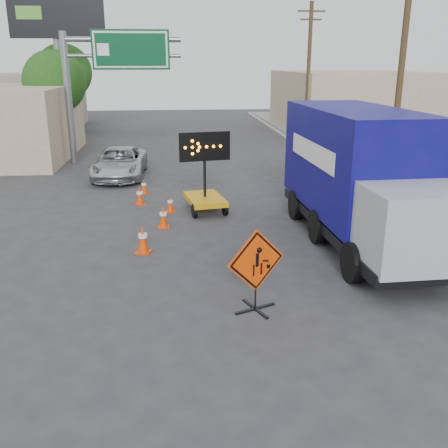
{
  "coord_description": "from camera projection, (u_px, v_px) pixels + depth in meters",
  "views": [
    {
      "loc": [
        -1.04,
        -9.79,
        5.26
      ],
      "look_at": [
        0.19,
        2.34,
        1.31
      ],
      "focal_mm": 40.0,
      "sensor_mm": 36.0,
      "label": 1
    }
  ],
  "objects": [
    {
      "name": "box_truck",
      "position": [
        359.0,
        184.0,
        14.87
      ],
      "size": [
        2.87,
        8.44,
        3.98
      ],
      "rotation": [
        0.0,
        0.0,
        0.03
      ],
      "color": "black",
      "rests_on": "ground"
    },
    {
      "name": "highway_gantry",
      "position": [
        106.0,
        66.0,
        26.0
      ],
      "size": [
        6.18,
        0.38,
        6.9
      ],
      "color": "slate",
      "rests_on": "ground"
    },
    {
      "name": "cone_e",
      "position": [
        144.0,
        186.0,
        20.93
      ],
      "size": [
        0.4,
        0.4,
        0.63
      ],
      "rotation": [
        0.0,
        0.0,
        -0.31
      ],
      "color": "#DC3C04",
      "rests_on": "ground"
    },
    {
      "name": "pickup_truck",
      "position": [
        120.0,
        163.0,
        23.85
      ],
      "size": [
        2.46,
        5.07,
        1.39
      ],
      "primitive_type": "imported",
      "rotation": [
        0.0,
        0.0,
        -0.03
      ],
      "color": "silver",
      "rests_on": "ground"
    },
    {
      "name": "utility_pole_near",
      "position": [
        400.0,
        78.0,
        19.78
      ],
      "size": [
        1.8,
        0.26,
        9.0
      ],
      "color": "#4A3A1F",
      "rests_on": "ground"
    },
    {
      "name": "ground",
      "position": [
        226.0,
        313.0,
        10.99
      ],
      "size": [
        100.0,
        100.0,
        0.0
      ],
      "primitive_type": "plane",
      "color": "#2D2D30",
      "rests_on": "ground"
    },
    {
      "name": "cone_c",
      "position": [
        170.0,
        204.0,
        18.34
      ],
      "size": [
        0.38,
        0.38,
        0.63
      ],
      "rotation": [
        0.0,
        0.0,
        0.24
      ],
      "color": "#DC3C04",
      "rests_on": "ground"
    },
    {
      "name": "building_right_far",
      "position": [
        348.0,
        101.0,
        39.92
      ],
      "size": [
        10.0,
        14.0,
        4.6
      ],
      "primitive_type": "cube",
      "color": "#C6B48F",
      "rests_on": "ground"
    },
    {
      "name": "sidewalk_right",
      "position": [
        377.0,
        167.0,
        26.07
      ],
      "size": [
        4.0,
        60.0,
        0.15
      ],
      "primitive_type": "cube",
      "color": "gray",
      "rests_on": "ground"
    },
    {
      "name": "cone_b",
      "position": [
        163.0,
        217.0,
        16.6
      ],
      "size": [
        0.41,
        0.41,
        0.74
      ],
      "rotation": [
        0.0,
        0.0,
        0.09
      ],
      "color": "#DC3C04",
      "rests_on": "ground"
    },
    {
      "name": "cone_a",
      "position": [
        143.0,
        239.0,
        14.39
      ],
      "size": [
        0.52,
        0.52,
        0.81
      ],
      "rotation": [
        0.0,
        0.0,
        -0.3
      ],
      "color": "#DC3C04",
      "rests_on": "ground"
    },
    {
      "name": "tree_left_far",
      "position": [
        64.0,
        72.0,
        37.11
      ],
      "size": [
        4.1,
        4.1,
        6.66
      ],
      "color": "#4A3A1F",
      "rests_on": "ground"
    },
    {
      "name": "billboard",
      "position": [
        57.0,
        29.0,
        32.41
      ],
      "size": [
        6.1,
        0.54,
        9.85
      ],
      "color": "slate",
      "rests_on": "ground"
    },
    {
      "name": "arrow_board",
      "position": [
        205.0,
        194.0,
        18.34
      ],
      "size": [
        1.84,
        2.24,
        2.93
      ],
      "rotation": [
        0.0,
        0.0,
        0.18
      ],
      "color": "#CC8F0B",
      "rests_on": "ground"
    },
    {
      "name": "cone_d",
      "position": [
        140.0,
        195.0,
        19.3
      ],
      "size": [
        0.47,
        0.47,
        0.73
      ],
      "rotation": [
        0.0,
        0.0,
        0.32
      ],
      "color": "#DC3C04",
      "rests_on": "ground"
    },
    {
      "name": "storefront_left_far",
      "position": [
        2.0,
        102.0,
        41.06
      ],
      "size": [
        12.0,
        10.0,
        4.4
      ],
      "primitive_type": "cube",
      "color": "gray",
      "rests_on": "ground"
    },
    {
      "name": "construction_sign",
      "position": [
        256.0,
        268.0,
        10.85
      ],
      "size": [
        1.33,
        0.96,
        1.89
      ],
      "rotation": [
        0.0,
        0.0,
        0.4
      ],
      "color": "black",
      "rests_on": "ground"
    },
    {
      "name": "utility_pole_far",
      "position": [
        308.0,
        72.0,
        33.02
      ],
      "size": [
        1.8,
        0.26,
        9.0
      ],
      "color": "#4A3A1F",
      "rests_on": "ground"
    },
    {
      "name": "tree_left_near",
      "position": [
        55.0,
        82.0,
        29.76
      ],
      "size": [
        3.71,
        3.71,
        6.03
      ],
      "color": "#4A3A1F",
      "rests_on": "ground"
    },
    {
      "name": "curb_right",
      "position": [
        334.0,
        168.0,
        25.86
      ],
      "size": [
        0.4,
        60.0,
        0.12
      ],
      "primitive_type": "cube",
      "color": "gray",
      "rests_on": "ground"
    }
  ]
}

